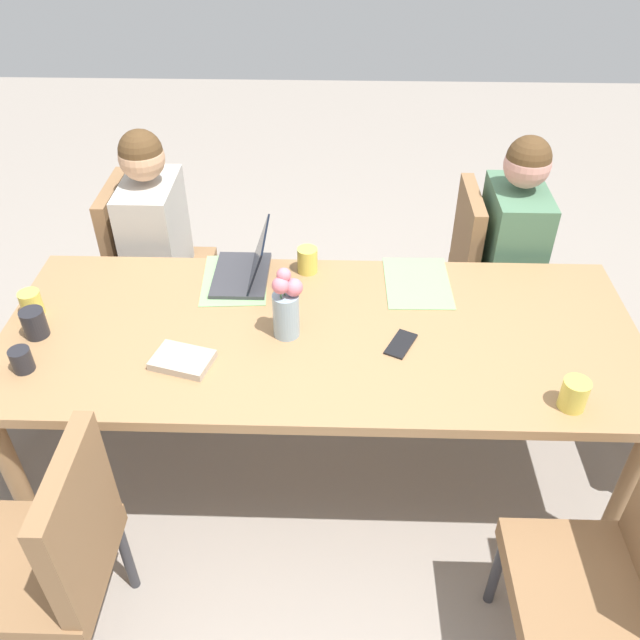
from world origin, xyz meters
The scene contains 19 objects.
ground_plane centered at (0.00, 0.00, 0.00)m, with size 10.00×10.00×0.00m, color gray.
dining_table centered at (0.00, 0.00, 0.68)m, with size 2.35×0.95×0.75m.
chair_far_left_near centered at (0.78, 0.80, 0.50)m, with size 0.44×0.44×0.90m.
person_far_left_near centered at (0.86, 0.74, 0.53)m, with size 0.36×0.40×1.19m.
chair_far_left_mid centered at (-0.87, 0.82, 0.50)m, with size 0.44×0.44×0.90m.
person_far_left_mid centered at (-0.79, 0.76, 0.53)m, with size 0.36×0.40×1.19m.
chair_near_left_far centered at (-0.78, -0.78, 0.50)m, with size 0.44×0.44×0.90m.
chair_near_right_far centered at (0.89, -0.80, 0.50)m, with size 0.44×0.44×0.90m.
flower_vase centered at (-0.12, -0.02, 0.87)m, with size 0.11×0.10×0.28m.
placemat_far_left_near centered at (0.39, 0.32, 0.75)m, with size 0.36×0.26×0.00m, color #7FAD70.
placemat_far_left_mid centered at (-0.36, 0.32, 0.75)m, with size 0.36×0.26×0.00m, color #7FAD70.
laptop_far_left_mid centered at (-0.31, 0.34, 0.79)m, with size 0.22×0.32×0.21m.
coffee_mug_near_left centered at (-1.03, -0.05, 0.80)m, with size 0.09×0.09×0.11m, color #232328.
coffee_mug_near_right centered at (-0.06, 0.39, 0.80)m, with size 0.08×0.08×0.11m, color #DBC64C.
coffee_mug_centre_left centered at (0.82, -0.36, 0.80)m, with size 0.09×0.09×0.11m, color #DBC64C.
coffee_mug_centre_right centered at (-1.09, 0.07, 0.79)m, with size 0.08×0.08×0.10m, color #DBC64C.
coffee_mug_far_left centered at (-1.01, -0.24, 0.79)m, with size 0.07×0.07×0.09m, color #232328.
book_red_cover centered at (-0.47, -0.19, 0.76)m, with size 0.20×0.14×0.03m, color #B2A38E.
phone_black centered at (0.29, -0.07, 0.75)m, with size 0.15×0.07×0.01m, color black.
Camera 1 is at (0.06, -1.89, 2.29)m, focal length 37.15 mm.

